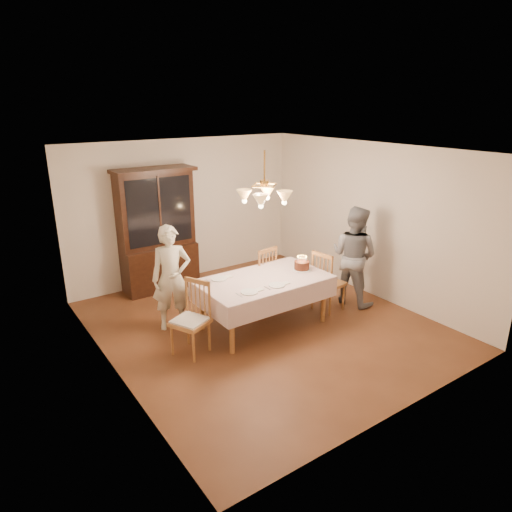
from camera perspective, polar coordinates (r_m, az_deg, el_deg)
ground at (r=7.00m, az=0.94°, el=-8.60°), size 5.00×5.00×0.00m
room_shell at (r=6.42m, az=1.02°, el=4.01°), size 5.00×5.00×5.00m
dining_table at (r=6.71m, az=0.98°, el=-3.42°), size 1.90×1.10×0.76m
china_hutch at (r=8.16m, az=-12.23°, el=2.90°), size 1.38×0.54×2.16m
chair_far_side at (r=7.55m, az=0.50°, el=-2.78°), size 0.50×0.48×1.00m
chair_left_end at (r=6.15m, az=-8.20°, el=-8.16°), size 0.57×0.58×1.00m
chair_right_end at (r=7.40m, az=8.99°, el=-3.47°), size 0.48×0.49×1.00m
elderly_woman at (r=6.74m, az=-10.52°, el=-2.73°), size 0.67×0.55×1.57m
adult_in_grey at (r=7.62m, az=12.14°, el=0.04°), size 0.80×0.93×1.65m
birthday_cake at (r=7.03m, az=5.74°, el=-1.22°), size 0.30×0.30×0.22m
place_setting_near_left at (r=6.21m, az=-0.74°, el=-4.50°), size 0.38×0.24×0.02m
place_setting_near_right at (r=6.44m, az=2.71°, el=-3.64°), size 0.38×0.23×0.02m
place_setting_far_left at (r=6.68m, az=-4.55°, el=-2.82°), size 0.39×0.24×0.02m
chandelier at (r=6.33m, az=1.04°, el=7.48°), size 0.62×0.62×0.73m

